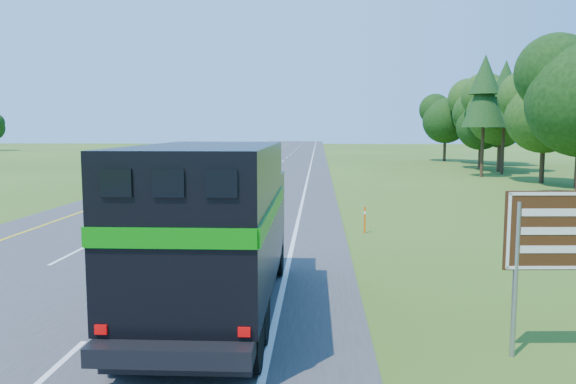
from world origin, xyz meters
name	(u,v)px	position (x,y,z in m)	size (l,w,h in m)	color
road	(256,170)	(0.00, 50.00, 0.02)	(15.00, 260.00, 0.04)	#38383A
lane_markings	(256,170)	(0.00, 50.00, 0.04)	(11.15, 260.00, 0.01)	yellow
horse_truck	(215,225)	(4.12, 5.28, 2.09)	(2.84, 8.71, 3.84)	black
white_suv	(181,173)	(-4.05, 35.03, 0.84)	(2.65, 5.75, 1.60)	white
far_car	(271,144)	(-3.49, 110.34, 0.92)	(2.09, 5.18, 1.77)	#BBBCC3
exit_sign	(562,238)	(10.85, 3.37, 2.24)	(2.04, 0.20, 3.45)	gray
delineator	(365,219)	(8.30, 15.63, 0.58)	(0.09, 0.05, 1.08)	#F4570C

